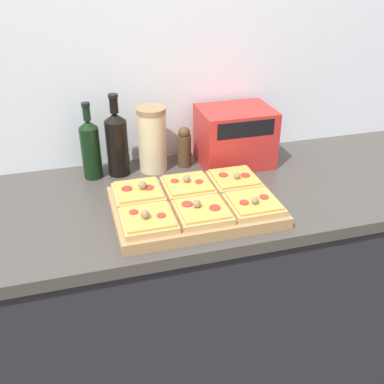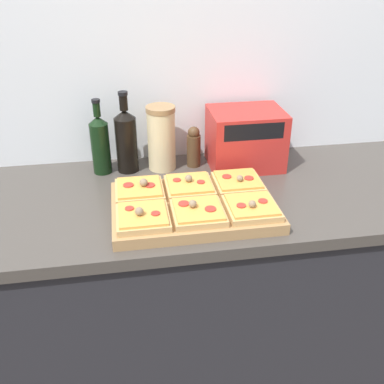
# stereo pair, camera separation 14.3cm
# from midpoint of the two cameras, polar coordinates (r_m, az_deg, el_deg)

# --- Properties ---
(wall_back) EXTENTS (6.00, 0.06, 2.50)m
(wall_back) POSITION_cam_midpoint_polar(r_m,az_deg,el_deg) (1.73, -7.87, 14.29)
(wall_back) COLOR silver
(wall_back) RESTS_ON ground_plane
(kitchen_counter) EXTENTS (2.63, 0.67, 0.93)m
(kitchen_counter) POSITION_cam_midpoint_polar(r_m,az_deg,el_deg) (1.80, -4.36, -13.54)
(kitchen_counter) COLOR #232328
(kitchen_counter) RESTS_ON ground_plane
(cutting_board) EXTENTS (0.51, 0.35, 0.04)m
(cutting_board) POSITION_cam_midpoint_polar(r_m,az_deg,el_deg) (1.42, -2.55, -1.98)
(cutting_board) COLOR #A37A4C
(cutting_board) RESTS_ON kitchen_counter
(pizza_slice_back_left) EXTENTS (0.15, 0.16, 0.05)m
(pizza_slice_back_left) POSITION_cam_midpoint_polar(r_m,az_deg,el_deg) (1.46, -9.64, -0.15)
(pizza_slice_back_left) COLOR tan
(pizza_slice_back_left) RESTS_ON cutting_board
(pizza_slice_back_center) EXTENTS (0.15, 0.16, 0.05)m
(pizza_slice_back_center) POSITION_cam_midpoint_polar(r_m,az_deg,el_deg) (1.48, -3.34, 0.69)
(pizza_slice_back_center) COLOR tan
(pizza_slice_back_center) RESTS_ON cutting_board
(pizza_slice_back_right) EXTENTS (0.15, 0.16, 0.05)m
(pizza_slice_back_right) POSITION_cam_midpoint_polar(r_m,az_deg,el_deg) (1.52, 2.74, 1.49)
(pizza_slice_back_right) COLOR tan
(pizza_slice_back_right) RESTS_ON cutting_board
(pizza_slice_front_left) EXTENTS (0.15, 0.16, 0.05)m
(pizza_slice_front_left) POSITION_cam_midpoint_polar(r_m,az_deg,el_deg) (1.31, -8.73, -3.58)
(pizza_slice_front_left) COLOR tan
(pizza_slice_front_left) RESTS_ON cutting_board
(pizza_slice_front_center) EXTENTS (0.15, 0.16, 0.05)m
(pizza_slice_front_center) POSITION_cam_midpoint_polar(r_m,az_deg,el_deg) (1.34, -1.75, -2.57)
(pizza_slice_front_center) COLOR tan
(pizza_slice_front_center) RESTS_ON cutting_board
(pizza_slice_front_right) EXTENTS (0.15, 0.16, 0.05)m
(pizza_slice_front_right) POSITION_cam_midpoint_polar(r_m,az_deg,el_deg) (1.38, 4.91, -1.60)
(pizza_slice_front_right) COLOR tan
(pizza_slice_front_right) RESTS_ON cutting_board
(olive_oil_bottle) EXTENTS (0.07, 0.07, 0.28)m
(olive_oil_bottle) POSITION_cam_midpoint_polar(r_m,az_deg,el_deg) (1.65, -15.21, 5.38)
(olive_oil_bottle) COLOR black
(olive_oil_bottle) RESTS_ON kitchen_counter
(wine_bottle) EXTENTS (0.08, 0.08, 0.30)m
(wine_bottle) POSITION_cam_midpoint_polar(r_m,az_deg,el_deg) (1.65, -11.99, 6.11)
(wine_bottle) COLOR black
(wine_bottle) RESTS_ON kitchen_counter
(grain_jar_tall) EXTENTS (0.11, 0.11, 0.24)m
(grain_jar_tall) POSITION_cam_midpoint_polar(r_m,az_deg,el_deg) (1.66, -7.54, 6.58)
(grain_jar_tall) COLOR beige
(grain_jar_tall) RESTS_ON kitchen_counter
(pepper_mill) EXTENTS (0.05, 0.05, 0.16)m
(pepper_mill) POSITION_cam_midpoint_polar(r_m,az_deg,el_deg) (1.70, -3.41, 5.66)
(pepper_mill) COLOR #47331E
(pepper_mill) RESTS_ON kitchen_counter
(toaster_oven) EXTENTS (0.29, 0.21, 0.22)m
(toaster_oven) POSITION_cam_midpoint_polar(r_m,az_deg,el_deg) (1.71, 3.10, 7.03)
(toaster_oven) COLOR red
(toaster_oven) RESTS_ON kitchen_counter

